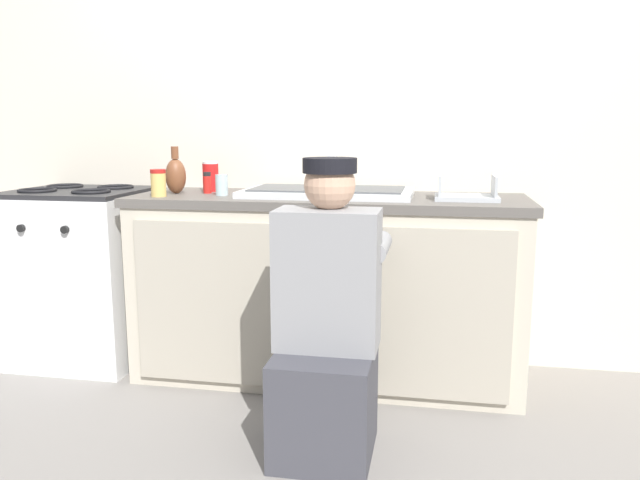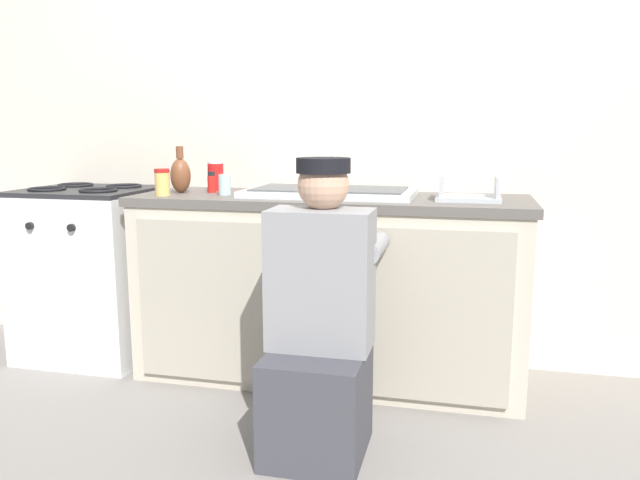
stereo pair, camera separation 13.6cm
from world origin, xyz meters
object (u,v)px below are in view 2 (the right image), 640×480
(water_glass, at_px, (225,185))
(vase_decorative, at_px, (181,175))
(sink_double_basin, at_px, (330,192))
(soda_cup_red, at_px, (216,176))
(dish_rack_tray, at_px, (468,195))
(stove_range, at_px, (92,272))
(condiment_jar, at_px, (162,182))
(plumber_person, at_px, (319,333))
(spice_bottle_red, at_px, (212,183))

(water_glass, bearing_deg, vase_decorative, 169.70)
(sink_double_basin, distance_m, soda_cup_red, 0.64)
(dish_rack_tray, bearing_deg, water_glass, -178.78)
(stove_range, relative_size, dish_rack_tray, 3.26)
(stove_range, distance_m, vase_decorative, 0.77)
(stove_range, relative_size, vase_decorative, 3.97)
(stove_range, relative_size, condiment_jar, 7.14)
(sink_double_basin, relative_size, soda_cup_red, 5.26)
(condiment_jar, bearing_deg, vase_decorative, 81.95)
(plumber_person, bearing_deg, condiment_jar, 148.76)
(soda_cup_red, bearing_deg, sink_double_basin, -9.66)
(condiment_jar, bearing_deg, plumber_person, -31.24)
(vase_decorative, bearing_deg, stove_range, 177.11)
(condiment_jar, bearing_deg, soda_cup_red, 62.41)
(spice_bottle_red, bearing_deg, vase_decorative, -165.93)
(soda_cup_red, height_order, spice_bottle_red, soda_cup_red)
(water_glass, bearing_deg, dish_rack_tray, 1.22)
(plumber_person, xyz_separation_m, spice_bottle_red, (-0.73, 0.73, 0.48))
(sink_double_basin, xyz_separation_m, water_glass, (-0.50, -0.08, 0.03))
(spice_bottle_red, relative_size, dish_rack_tray, 0.37)
(soda_cup_red, height_order, dish_rack_tray, soda_cup_red)
(dish_rack_tray, bearing_deg, soda_cup_red, 172.89)
(soda_cup_red, relative_size, vase_decorative, 0.66)
(plumber_person, distance_m, spice_bottle_red, 1.14)
(vase_decorative, relative_size, dish_rack_tray, 0.82)
(condiment_jar, xyz_separation_m, water_glass, (0.27, 0.11, -0.01))
(plumber_person, relative_size, vase_decorative, 4.80)
(sink_double_basin, bearing_deg, soda_cup_red, 170.34)
(vase_decorative, bearing_deg, dish_rack_tray, -0.88)
(vase_decorative, relative_size, water_glass, 2.30)
(plumber_person, bearing_deg, sink_double_basin, 99.68)
(condiment_jar, bearing_deg, spice_bottle_red, 48.08)
(dish_rack_tray, bearing_deg, vase_decorative, 179.12)
(soda_cup_red, bearing_deg, stove_range, -170.95)
(soda_cup_red, relative_size, water_glass, 1.52)
(plumber_person, relative_size, soda_cup_red, 7.26)
(stove_range, xyz_separation_m, condiment_jar, (0.53, -0.18, 0.51))
(vase_decorative, height_order, dish_rack_tray, vase_decorative)
(sink_double_basin, bearing_deg, vase_decorative, -177.71)
(spice_bottle_red, height_order, water_glass, spice_bottle_red)
(sink_double_basin, relative_size, dish_rack_tray, 2.86)
(sink_double_basin, xyz_separation_m, spice_bottle_red, (-0.61, 0.01, 0.03))
(soda_cup_red, bearing_deg, vase_decorative, -133.41)
(stove_range, bearing_deg, plumber_person, -26.88)
(sink_double_basin, bearing_deg, dish_rack_tray, -4.60)
(sink_double_basin, height_order, water_glass, sink_double_basin)
(sink_double_basin, relative_size, condiment_jar, 6.25)
(sink_double_basin, xyz_separation_m, dish_rack_tray, (0.64, -0.05, 0.01))
(plumber_person, distance_m, vase_decorative, 1.24)
(spice_bottle_red, bearing_deg, stove_range, -179.25)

